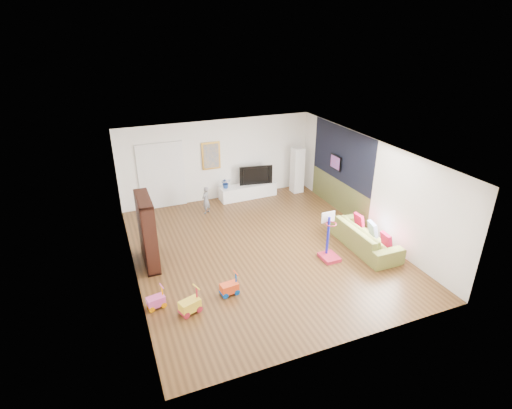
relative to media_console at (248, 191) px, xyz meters
name	(u,v)px	position (x,y,z in m)	size (l,w,h in m)	color
floor	(262,249)	(-0.92, -3.41, -0.23)	(6.50, 7.50, 0.00)	brown
ceiling	(262,152)	(-0.92, -3.41, 2.47)	(6.50, 7.50, 0.00)	white
wall_back	(218,160)	(-0.92, 0.34, 1.12)	(6.50, 0.00, 2.70)	white
wall_front	(345,286)	(-0.92, -7.16, 1.12)	(6.50, 0.00, 2.70)	silver
wall_left	(129,226)	(-4.17, -3.41, 1.12)	(0.00, 7.50, 2.70)	silver
wall_right	(368,186)	(2.33, -3.41, 1.12)	(0.00, 7.50, 2.70)	silver
navy_accent	(342,155)	(2.31, -2.01, 1.62)	(0.01, 3.20, 1.70)	black
olive_wainscot	(338,195)	(2.31, -2.01, 0.27)	(0.01, 3.20, 1.00)	brown
doorway	(162,177)	(-2.82, 0.30, 0.82)	(1.45, 0.06, 2.10)	white
painting_back	(211,156)	(-1.17, 0.30, 1.32)	(0.62, 0.06, 0.92)	gold
artwork_right	(336,162)	(2.25, -1.81, 1.32)	(0.04, 0.56, 0.46)	#7F3F8C
media_console	(248,191)	(0.00, 0.00, 0.00)	(1.99, 0.50, 0.46)	white
tall_cabinet	(297,170)	(1.80, -0.15, 0.58)	(0.38, 0.38, 1.62)	white
bookshelf	(147,232)	(-3.76, -2.98, 0.67)	(0.32, 1.23, 1.80)	black
sofa	(365,237)	(1.67, -4.35, 0.09)	(2.21, 0.86, 0.65)	olive
basketball_hoop	(331,237)	(0.50, -4.50, 0.40)	(0.43, 0.53, 1.26)	#B6213A
ride_on_yellow	(190,301)	(-3.29, -5.21, 0.05)	(0.43, 0.27, 0.57)	yellow
ride_on_orange	(229,284)	(-2.33, -4.93, 0.03)	(0.39, 0.24, 0.52)	#F74A1C
ride_on_pink	(155,298)	(-3.92, -4.77, 0.02)	(0.37, 0.23, 0.49)	#DA4D9E
child	(206,200)	(-1.68, -0.68, 0.21)	(0.32, 0.21, 0.89)	slate
tv	(255,174)	(0.29, 0.05, 0.56)	(1.14, 0.15, 0.66)	black
vase_plant	(226,183)	(-0.79, 0.01, 0.41)	(0.32, 0.28, 0.36)	navy
pillow_left	(386,240)	(1.86, -4.95, 0.28)	(0.10, 0.36, 0.36)	#A90D39
pillow_center	(373,229)	(1.91, -4.34, 0.28)	(0.10, 0.39, 0.39)	silver
pillow_right	(359,220)	(1.89, -3.74, 0.28)	(0.09, 0.35, 0.35)	#AA0B35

